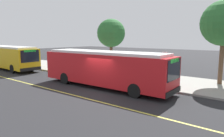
{
  "coord_description": "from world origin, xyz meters",
  "views": [
    {
      "loc": [
        10.23,
        -11.64,
        4.02
      ],
      "look_at": [
        0.02,
        1.25,
        1.57
      ],
      "focal_mm": 33.22,
      "sensor_mm": 36.0,
      "label": 1
    }
  ],
  "objects_px": {
    "transit_bus_main": "(104,68)",
    "waiting_bench": "(147,73)",
    "route_sign_post": "(164,64)",
    "pedestrian_commuter": "(173,75)",
    "transit_bus_second": "(10,57)"
  },
  "relations": [
    {
      "from": "waiting_bench",
      "to": "pedestrian_commuter",
      "type": "distance_m",
      "value": 4.11
    },
    {
      "from": "pedestrian_commuter",
      "to": "waiting_bench",
      "type": "bearing_deg",
      "value": 149.28
    },
    {
      "from": "transit_bus_second",
      "to": "pedestrian_commuter",
      "type": "bearing_deg",
      "value": 9.08
    },
    {
      "from": "transit_bus_second",
      "to": "route_sign_post",
      "type": "xyz_separation_m",
      "value": [
        19.67,
        2.8,
        0.34
      ]
    },
    {
      "from": "transit_bus_second",
      "to": "pedestrian_commuter",
      "type": "xyz_separation_m",
      "value": [
        20.25,
        3.24,
        -0.5
      ]
    },
    {
      "from": "waiting_bench",
      "to": "route_sign_post",
      "type": "bearing_deg",
      "value": -40.77
    },
    {
      "from": "transit_bus_main",
      "to": "pedestrian_commuter",
      "type": "distance_m",
      "value": 5.54
    },
    {
      "from": "transit_bus_second",
      "to": "waiting_bench",
      "type": "height_order",
      "value": "transit_bus_second"
    },
    {
      "from": "route_sign_post",
      "to": "pedestrian_commuter",
      "type": "xyz_separation_m",
      "value": [
        0.58,
        0.44,
        -0.84
      ]
    },
    {
      "from": "waiting_bench",
      "to": "transit_bus_main",
      "type": "bearing_deg",
      "value": -101.27
    },
    {
      "from": "waiting_bench",
      "to": "pedestrian_commuter",
      "type": "relative_size",
      "value": 0.95
    },
    {
      "from": "transit_bus_second",
      "to": "waiting_bench",
      "type": "xyz_separation_m",
      "value": [
        16.74,
        5.32,
        -0.98
      ]
    },
    {
      "from": "transit_bus_second",
      "to": "waiting_bench",
      "type": "relative_size",
      "value": 6.4
    },
    {
      "from": "transit_bus_main",
      "to": "route_sign_post",
      "type": "distance_m",
      "value": 4.8
    },
    {
      "from": "transit_bus_main",
      "to": "waiting_bench",
      "type": "distance_m",
      "value": 5.4
    }
  ]
}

